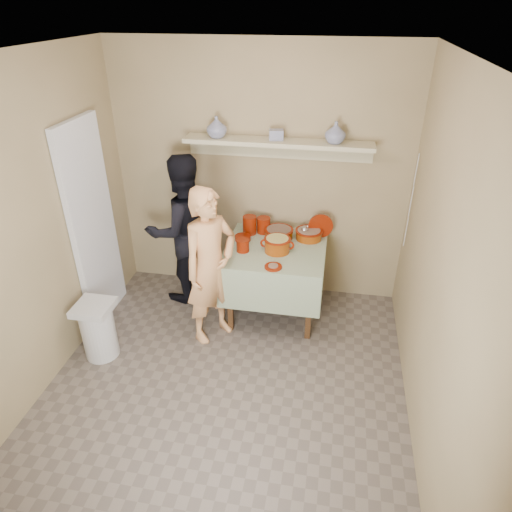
% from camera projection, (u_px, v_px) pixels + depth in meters
% --- Properties ---
extents(ground, '(3.50, 3.50, 0.00)m').
position_uv_depth(ground, '(222.00, 398.00, 3.78)').
color(ground, '#64594F').
rests_on(ground, ground).
extents(tile_panel, '(0.06, 0.70, 2.00)m').
position_uv_depth(tile_panel, '(93.00, 226.00, 4.32)').
color(tile_panel, silver).
rests_on(tile_panel, ground).
extents(plate_stack_a, '(0.14, 0.14, 0.19)m').
position_uv_depth(plate_stack_a, '(250.00, 225.00, 4.67)').
color(plate_stack_a, '#651204').
rests_on(plate_stack_a, serving_table).
extents(plate_stack_b, '(0.14, 0.14, 0.16)m').
position_uv_depth(plate_stack_b, '(264.00, 225.00, 4.70)').
color(plate_stack_b, '#651204').
rests_on(plate_stack_b, serving_table).
extents(bowl_stack, '(0.12, 0.12, 0.12)m').
position_uv_depth(bowl_stack, '(243.00, 245.00, 4.36)').
color(bowl_stack, '#651204').
rests_on(bowl_stack, serving_table).
extents(empty_bowl, '(0.16, 0.16, 0.05)m').
position_uv_depth(empty_bowl, '(243.00, 238.00, 4.58)').
color(empty_bowl, '#651204').
rests_on(empty_bowl, serving_table).
extents(propped_lid, '(0.25, 0.06, 0.25)m').
position_uv_depth(propped_lid, '(320.00, 226.00, 4.59)').
color(propped_lid, '#651204').
rests_on(propped_lid, serving_table).
extents(vase_right, '(0.20, 0.20, 0.20)m').
position_uv_depth(vase_right, '(335.00, 133.00, 4.14)').
color(vase_right, navy).
rests_on(vase_right, wall_shelf).
extents(vase_left, '(0.24, 0.24, 0.20)m').
position_uv_depth(vase_left, '(217.00, 127.00, 4.31)').
color(vase_left, navy).
rests_on(vase_left, wall_shelf).
extents(ceramic_box, '(0.15, 0.12, 0.09)m').
position_uv_depth(ceramic_box, '(276.00, 135.00, 4.27)').
color(ceramic_box, navy).
rests_on(ceramic_box, wall_shelf).
extents(person_cook, '(0.63, 0.66, 1.52)m').
position_uv_depth(person_cook, '(211.00, 267.00, 4.13)').
color(person_cook, '#E49E62').
rests_on(person_cook, ground).
extents(person_helper, '(0.99, 0.96, 1.60)m').
position_uv_depth(person_helper, '(183.00, 230.00, 4.70)').
color(person_helper, black).
rests_on(person_helper, ground).
extents(room_shell, '(3.04, 3.54, 2.62)m').
position_uv_depth(room_shell, '(213.00, 223.00, 2.98)').
color(room_shell, tan).
rests_on(room_shell, ground).
extents(serving_table, '(0.97, 0.97, 0.76)m').
position_uv_depth(serving_table, '(275.00, 258.00, 4.52)').
color(serving_table, '#4C2D16').
rests_on(serving_table, ground).
extents(cazuela_meat_a, '(0.30, 0.30, 0.10)m').
position_uv_depth(cazuela_meat_a, '(279.00, 232.00, 4.61)').
color(cazuela_meat_a, '#712601').
rests_on(cazuela_meat_a, serving_table).
extents(cazuela_meat_b, '(0.28, 0.28, 0.10)m').
position_uv_depth(cazuela_meat_b, '(309.00, 234.00, 4.59)').
color(cazuela_meat_b, '#712601').
rests_on(cazuela_meat_b, serving_table).
extents(ladle, '(0.08, 0.26, 0.19)m').
position_uv_depth(ladle, '(305.00, 230.00, 4.55)').
color(ladle, silver).
rests_on(ladle, cazuela_meat_b).
extents(cazuela_rice, '(0.33, 0.25, 0.14)m').
position_uv_depth(cazuela_rice, '(277.00, 244.00, 4.34)').
color(cazuela_rice, '#712601').
rests_on(cazuela_rice, serving_table).
extents(front_plate, '(0.16, 0.16, 0.03)m').
position_uv_depth(front_plate, '(273.00, 267.00, 4.12)').
color(front_plate, '#651204').
rests_on(front_plate, serving_table).
extents(wall_shelf, '(1.80, 0.25, 0.21)m').
position_uv_depth(wall_shelf, '(278.00, 144.00, 4.33)').
color(wall_shelf, '#C3BA91').
rests_on(wall_shelf, room_shell).
extents(trash_bin, '(0.32, 0.32, 0.56)m').
position_uv_depth(trash_bin, '(98.00, 330.00, 4.11)').
color(trash_bin, silver).
rests_on(trash_bin, ground).
extents(electrical_cord, '(0.01, 0.05, 0.90)m').
position_uv_depth(electrical_cord, '(411.00, 202.00, 4.20)').
color(electrical_cord, silver).
rests_on(electrical_cord, wall_shelf).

